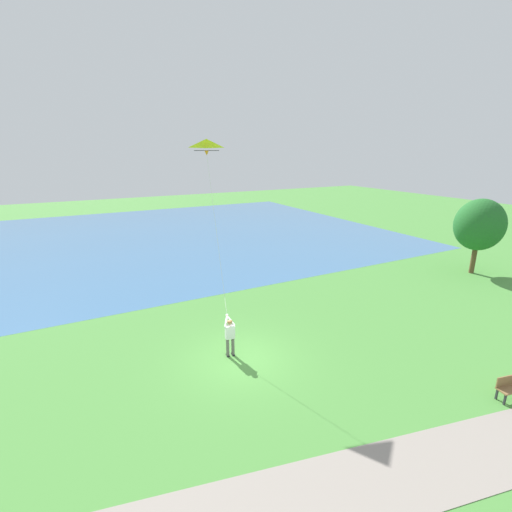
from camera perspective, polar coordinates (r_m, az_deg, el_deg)
name	(u,v)px	position (r m, az deg, el deg)	size (l,w,h in m)	color
ground_plane	(241,359)	(16.10, -2.41, -16.09)	(120.00, 120.00, 0.00)	#4C8E3D
lake_water	(175,234)	(39.68, -12.81, 3.41)	(36.00, 44.00, 0.01)	teal
walkway_path	(417,470)	(12.59, 24.30, -28.66)	(2.40, 32.00, 0.02)	gray
person_kite_flyer	(230,334)	(15.84, -4.19, -12.29)	(0.62, 0.52, 1.83)	#232328
flying_kite	(207,150)	(16.48, -7.84, 16.44)	(2.73, 1.27, 7.30)	yellow
tree_treeline_left	(480,225)	(30.05, 32.06, 4.23)	(3.24, 3.55, 5.45)	brown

